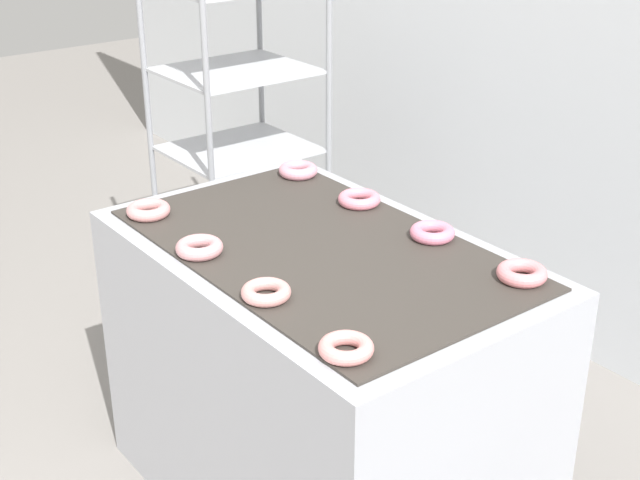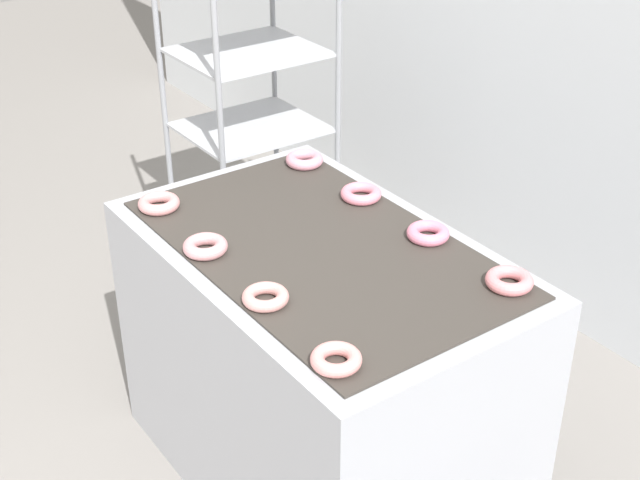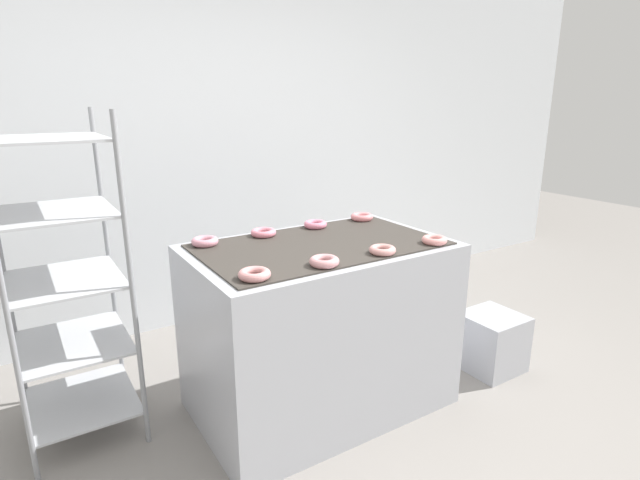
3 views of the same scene
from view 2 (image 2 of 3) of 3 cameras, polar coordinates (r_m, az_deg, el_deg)
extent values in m
cube|color=#A8AAB2|center=(2.98, 0.00, -8.25)|extent=(1.33, 0.83, 0.93)
cube|color=#38332D|center=(2.72, 0.00, -0.44)|extent=(1.23, 0.73, 0.01)
cube|color=#262628|center=(2.47, -2.23, -12.24)|extent=(0.12, 0.07, 0.10)
cylinder|color=gray|center=(3.94, -9.84, 7.11)|extent=(0.02, 0.02, 1.62)
cylinder|color=gray|center=(3.54, -6.23, 4.69)|extent=(0.02, 0.02, 1.62)
cylinder|color=gray|center=(4.20, -2.90, 8.92)|extent=(0.02, 0.02, 1.62)
cylinder|color=gray|center=(3.82, 1.14, 6.80)|extent=(0.02, 0.02, 1.62)
cube|color=#B7BABF|center=(4.16, -4.09, -1.27)|extent=(0.49, 0.56, 0.01)
cube|color=#B7BABF|center=(4.00, -4.26, 2.81)|extent=(0.49, 0.56, 0.01)
cube|color=#B7BABF|center=(3.86, -4.44, 7.21)|extent=(0.49, 0.56, 0.01)
cube|color=#B7BABF|center=(3.74, -4.64, 11.90)|extent=(0.49, 0.56, 0.01)
torus|color=#D58D8C|center=(2.97, -10.27, 2.32)|extent=(0.14, 0.14, 0.04)
torus|color=#D28F92|center=(2.69, -7.35, -0.41)|extent=(0.14, 0.14, 0.04)
torus|color=#D7938E|center=(2.45, -3.51, -3.66)|extent=(0.13, 0.13, 0.04)
torus|color=pink|center=(2.21, 1.04, -7.64)|extent=(0.13, 0.13, 0.04)
torus|color=pink|center=(3.23, -1.00, 5.16)|extent=(0.14, 0.14, 0.04)
torus|color=pink|center=(2.99, 2.64, 2.98)|extent=(0.14, 0.14, 0.04)
torus|color=pink|center=(2.76, 6.93, 0.44)|extent=(0.13, 0.13, 0.04)
torus|color=pink|center=(2.56, 12.02, -2.55)|extent=(0.14, 0.14, 0.04)
camera|label=1|loc=(0.28, -29.45, -54.16)|focal=50.00mm
camera|label=3|loc=(3.37, -47.78, 9.33)|focal=28.00mm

